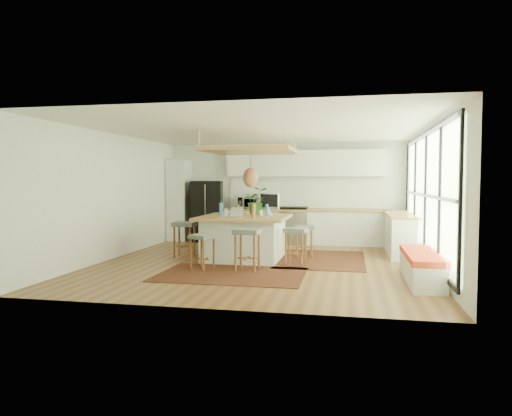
% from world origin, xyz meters
% --- Properties ---
extents(floor, '(7.00, 7.00, 0.00)m').
position_xyz_m(floor, '(0.00, 0.00, 0.00)').
color(floor, '#583419').
rests_on(floor, ground).
extents(ceiling, '(7.00, 7.00, 0.00)m').
position_xyz_m(ceiling, '(0.00, 0.00, 2.70)').
color(ceiling, white).
rests_on(ceiling, ground).
extents(wall_back, '(6.50, 0.00, 6.50)m').
position_xyz_m(wall_back, '(0.00, 3.50, 1.35)').
color(wall_back, silver).
rests_on(wall_back, ground).
extents(wall_front, '(6.50, 0.00, 6.50)m').
position_xyz_m(wall_front, '(0.00, -3.50, 1.35)').
color(wall_front, silver).
rests_on(wall_front, ground).
extents(wall_left, '(0.00, 7.00, 7.00)m').
position_xyz_m(wall_left, '(-3.25, 0.00, 1.35)').
color(wall_left, silver).
rests_on(wall_left, ground).
extents(wall_right, '(0.00, 7.00, 7.00)m').
position_xyz_m(wall_right, '(3.25, 0.00, 1.35)').
color(wall_right, silver).
rests_on(wall_right, ground).
extents(window_wall, '(0.10, 6.20, 2.60)m').
position_xyz_m(window_wall, '(3.22, 0.00, 1.40)').
color(window_wall, black).
rests_on(window_wall, wall_right).
extents(pantry, '(0.55, 0.60, 2.25)m').
position_xyz_m(pantry, '(-2.95, 3.18, 1.12)').
color(pantry, silver).
rests_on(pantry, floor).
extents(back_counter_base, '(4.20, 0.60, 0.88)m').
position_xyz_m(back_counter_base, '(0.55, 3.18, 0.44)').
color(back_counter_base, silver).
rests_on(back_counter_base, floor).
extents(back_counter_top, '(4.24, 0.64, 0.05)m').
position_xyz_m(back_counter_top, '(0.55, 3.18, 0.90)').
color(back_counter_top, '#9D6C37').
rests_on(back_counter_top, back_counter_base).
extents(backsplash, '(4.20, 0.02, 0.80)m').
position_xyz_m(backsplash, '(0.55, 3.48, 1.35)').
color(backsplash, white).
rests_on(backsplash, wall_back).
extents(upper_cabinets, '(4.20, 0.34, 0.70)m').
position_xyz_m(upper_cabinets, '(0.55, 3.32, 2.15)').
color(upper_cabinets, silver).
rests_on(upper_cabinets, wall_back).
extents(range, '(0.76, 0.62, 1.00)m').
position_xyz_m(range, '(0.30, 3.18, 0.50)').
color(range, '#A5A5AA').
rests_on(range, floor).
extents(right_counter_base, '(0.60, 2.50, 0.88)m').
position_xyz_m(right_counter_base, '(2.93, 2.00, 0.44)').
color(right_counter_base, silver).
rests_on(right_counter_base, floor).
extents(right_counter_top, '(0.64, 2.54, 0.05)m').
position_xyz_m(right_counter_top, '(2.93, 2.00, 0.90)').
color(right_counter_top, '#9D6C37').
rests_on(right_counter_top, right_counter_base).
extents(window_bench, '(0.52, 2.00, 0.50)m').
position_xyz_m(window_bench, '(2.95, -1.20, 0.25)').
color(window_bench, silver).
rests_on(window_bench, floor).
extents(ceiling_panel, '(1.86, 1.86, 0.80)m').
position_xyz_m(ceiling_panel, '(-0.30, 0.40, 2.05)').
color(ceiling_panel, '#9D6C37').
rests_on(ceiling_panel, ceiling).
extents(rug_near, '(2.60, 1.80, 0.01)m').
position_xyz_m(rug_near, '(-0.30, -1.24, 0.01)').
color(rug_near, black).
rests_on(rug_near, floor).
extents(rug_right, '(1.80, 2.60, 0.01)m').
position_xyz_m(rug_right, '(1.19, 0.71, 0.01)').
color(rug_right, black).
rests_on(rug_right, floor).
extents(fridge, '(0.92, 0.76, 1.68)m').
position_xyz_m(fridge, '(-2.12, 3.17, 0.93)').
color(fridge, black).
rests_on(fridge, floor).
extents(island, '(1.85, 1.85, 0.93)m').
position_xyz_m(island, '(-0.44, 0.46, 0.47)').
color(island, '#9D6C37').
rests_on(island, floor).
extents(stool_near_left, '(0.52, 0.52, 0.67)m').
position_xyz_m(stool_near_left, '(-0.95, -0.91, 0.35)').
color(stool_near_left, '#4F5658').
rests_on(stool_near_left, floor).
extents(stool_near_right, '(0.49, 0.49, 0.79)m').
position_xyz_m(stool_near_right, '(-0.09, -0.86, 0.35)').
color(stool_near_right, '#4F5658').
rests_on(stool_near_right, floor).
extents(stool_right_front, '(0.48, 0.48, 0.73)m').
position_xyz_m(stool_right_front, '(0.71, 0.03, 0.35)').
color(stool_right_front, '#4F5658').
rests_on(stool_right_front, floor).
extents(stool_right_back, '(0.46, 0.46, 0.70)m').
position_xyz_m(stool_right_back, '(0.79, 0.94, 0.35)').
color(stool_right_back, '#4F5658').
rests_on(stool_right_back, floor).
extents(stool_left_side, '(0.49, 0.49, 0.78)m').
position_xyz_m(stool_left_side, '(-1.79, 0.42, 0.35)').
color(stool_left_side, '#4F5658').
rests_on(stool_left_side, floor).
extents(laptop, '(0.37, 0.39, 0.22)m').
position_xyz_m(laptop, '(-0.58, 0.08, 1.05)').
color(laptop, '#A5A5AA').
rests_on(laptop, island).
extents(monitor, '(0.54, 0.41, 0.48)m').
position_xyz_m(monitor, '(0.02, 0.92, 1.19)').
color(monitor, '#A5A5AA').
rests_on(monitor, island).
extents(microwave, '(0.57, 0.32, 0.39)m').
position_xyz_m(microwave, '(-0.91, 3.12, 1.12)').
color(microwave, '#A5A5AA').
rests_on(microwave, back_counter_top).
extents(island_plant, '(0.66, 0.71, 0.47)m').
position_xyz_m(island_plant, '(-0.30, 1.05, 1.17)').
color(island_plant, '#1E4C19').
rests_on(island_plant, island).
extents(island_bowl, '(0.22, 0.22, 0.05)m').
position_xyz_m(island_bowl, '(-0.97, 0.77, 0.95)').
color(island_bowl, silver).
rests_on(island_bowl, island).
extents(island_bottle_0, '(0.07, 0.07, 0.19)m').
position_xyz_m(island_bottle_0, '(-0.99, 0.56, 1.03)').
color(island_bottle_0, '#2D77B6').
rests_on(island_bottle_0, island).
extents(island_bottle_1, '(0.07, 0.07, 0.19)m').
position_xyz_m(island_bottle_1, '(-0.84, 0.31, 1.03)').
color(island_bottle_1, silver).
rests_on(island_bottle_1, island).
extents(island_bottle_2, '(0.07, 0.07, 0.19)m').
position_xyz_m(island_bottle_2, '(-0.19, 0.16, 1.03)').
color(island_bottle_2, '#975732').
rests_on(island_bottle_2, island).
extents(island_bottle_3, '(0.07, 0.07, 0.19)m').
position_xyz_m(island_bottle_3, '(-0.09, 0.51, 1.03)').
color(island_bottle_3, silver).
rests_on(island_bottle_3, island).
extents(island_bottle_4, '(0.07, 0.07, 0.19)m').
position_xyz_m(island_bottle_4, '(-0.64, 0.71, 1.03)').
color(island_bottle_4, '#56814D').
rests_on(island_bottle_4, island).
extents(island_bottle_5, '(0.07, 0.07, 0.19)m').
position_xyz_m(island_bottle_5, '(0.06, 0.36, 1.03)').
color(island_bottle_5, '#2D77B6').
rests_on(island_bottle_5, island).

